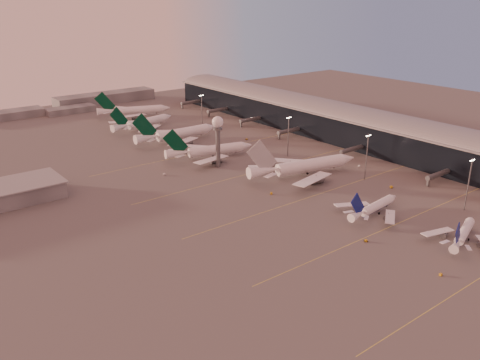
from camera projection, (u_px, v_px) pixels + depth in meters
ground at (386, 246)px, 199.88m from camera, size 700.00×700.00×0.00m
taxiway_markings at (331, 189)px, 258.59m from camera, size 180.00×185.25×0.02m
terminal at (351, 125)px, 339.94m from camera, size 57.00×362.00×23.04m
radar_tower at (218, 131)px, 284.16m from camera, size 6.40×6.40×31.10m
mast_a at (469, 182)px, 228.66m from camera, size 3.60×0.56×25.00m
mast_b at (367, 155)px, 267.55m from camera, size 3.60×0.56×25.00m
mast_c at (288, 135)px, 305.29m from camera, size 3.60×0.56×25.00m
mast_d at (202, 110)px, 370.61m from camera, size 3.60×0.56×25.00m
distant_horizon at (78, 103)px, 440.23m from camera, size 165.00×37.50×9.00m
narrowbody_near at (463, 235)px, 203.01m from camera, size 35.17×27.60×14.23m
narrowbody_mid at (374, 209)px, 227.44m from camera, size 38.35×30.45×15.01m
widebody_white at (304, 169)px, 275.68m from camera, size 66.96×53.10×23.86m
greentail_a at (210, 152)px, 305.76m from camera, size 55.40×44.21×20.49m
greentail_b at (178, 136)px, 339.81m from camera, size 63.01×50.90×22.89m
greentail_c at (144, 124)px, 371.12m from camera, size 55.42×44.29×20.40m
greentail_d at (135, 112)px, 408.68m from camera, size 56.86×45.14×21.51m
gsv_truck_a at (442, 273)px, 179.01m from camera, size 4.77×1.99×1.88m
gsv_tug_mid at (366, 241)px, 203.48m from camera, size 3.66×3.29×0.90m
gsv_truck_b at (392, 186)px, 259.29m from camera, size 6.29×3.76×2.39m
gsv_truck_c at (271, 192)px, 251.60m from camera, size 4.88×5.53×2.21m
gsv_catering_b at (360, 164)px, 290.56m from camera, size 5.43×3.88×4.08m
gsv_tug_far at (254, 174)px, 278.12m from camera, size 2.50×3.35×0.86m
gsv_truck_d at (164, 173)px, 277.72m from camera, size 4.06×6.48×2.46m
gsv_tug_hangar at (247, 139)px, 344.79m from camera, size 3.29×2.33×0.86m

